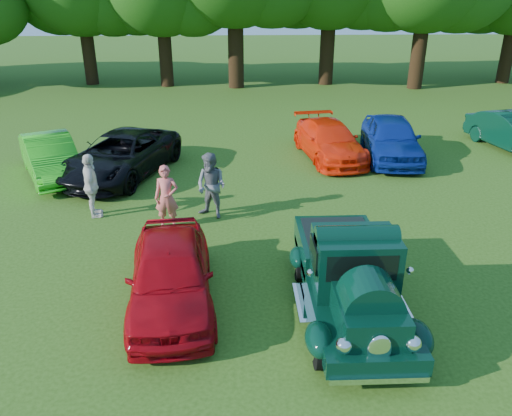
{
  "coord_description": "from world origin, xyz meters",
  "views": [
    {
      "loc": [
        -0.99,
        -8.79,
        5.9
      ],
      "look_at": [
        -0.55,
        1.96,
        1.1
      ],
      "focal_mm": 35.0,
      "sensor_mm": 36.0,
      "label": 1
    }
  ],
  "objects_px": {
    "hero_pickup": "(350,277)",
    "red_convertible": "(171,274)",
    "back_car_lime": "(51,157)",
    "spectator_pink": "(167,197)",
    "back_car_blue": "(391,138)",
    "spectator_white": "(91,186)",
    "back_car_orange": "(329,141)",
    "back_car_black": "(121,155)",
    "spectator_grey": "(211,186)"
  },
  "relations": [
    {
      "from": "hero_pickup",
      "to": "back_car_lime",
      "type": "height_order",
      "value": "hero_pickup"
    },
    {
      "from": "back_car_orange",
      "to": "spectator_pink",
      "type": "relative_size",
      "value": 2.64
    },
    {
      "from": "red_convertible",
      "to": "back_car_orange",
      "type": "bearing_deg",
      "value": 56.62
    },
    {
      "from": "back_car_blue",
      "to": "spectator_pink",
      "type": "xyz_separation_m",
      "value": [
        -7.54,
        -5.51,
        0.08
      ]
    },
    {
      "from": "red_convertible",
      "to": "back_car_lime",
      "type": "relative_size",
      "value": 0.96
    },
    {
      "from": "spectator_white",
      "to": "back_car_lime",
      "type": "bearing_deg",
      "value": 19.47
    },
    {
      "from": "back_car_lime",
      "to": "spectator_pink",
      "type": "distance_m",
      "value": 5.95
    },
    {
      "from": "red_convertible",
      "to": "spectator_grey",
      "type": "bearing_deg",
      "value": 75.28
    },
    {
      "from": "back_car_lime",
      "to": "back_car_blue",
      "type": "bearing_deg",
      "value": -20.74
    },
    {
      "from": "spectator_pink",
      "to": "back_car_black",
      "type": "bearing_deg",
      "value": 117.93
    },
    {
      "from": "back_car_blue",
      "to": "spectator_grey",
      "type": "height_order",
      "value": "spectator_grey"
    },
    {
      "from": "hero_pickup",
      "to": "red_convertible",
      "type": "distance_m",
      "value": 3.52
    },
    {
      "from": "spectator_white",
      "to": "spectator_grey",
      "type": "bearing_deg",
      "value": -107.45
    },
    {
      "from": "back_car_black",
      "to": "hero_pickup",
      "type": "bearing_deg",
      "value": -34.99
    },
    {
      "from": "back_car_lime",
      "to": "back_car_black",
      "type": "relative_size",
      "value": 0.81
    },
    {
      "from": "spectator_grey",
      "to": "hero_pickup",
      "type": "bearing_deg",
      "value": -25.83
    },
    {
      "from": "spectator_white",
      "to": "hero_pickup",
      "type": "bearing_deg",
      "value": -142.12
    },
    {
      "from": "red_convertible",
      "to": "hero_pickup",
      "type": "bearing_deg",
      "value": -12.45
    },
    {
      "from": "back_car_lime",
      "to": "spectator_white",
      "type": "relative_size",
      "value": 2.33
    },
    {
      "from": "back_car_black",
      "to": "red_convertible",
      "type": "bearing_deg",
      "value": -53.58
    },
    {
      "from": "spectator_grey",
      "to": "back_car_blue",
      "type": "bearing_deg",
      "value": 69.38
    },
    {
      "from": "red_convertible",
      "to": "back_car_black",
      "type": "distance_m",
      "value": 8.0
    },
    {
      "from": "red_convertible",
      "to": "back_car_lime",
      "type": "xyz_separation_m",
      "value": [
        -4.84,
        7.57,
        0.0
      ]
    },
    {
      "from": "hero_pickup",
      "to": "spectator_grey",
      "type": "bearing_deg",
      "value": 122.1
    },
    {
      "from": "back_car_lime",
      "to": "back_car_black",
      "type": "distance_m",
      "value": 2.33
    },
    {
      "from": "back_car_lime",
      "to": "back_car_orange",
      "type": "xyz_separation_m",
      "value": [
        9.64,
        1.63,
        -0.04
      ]
    },
    {
      "from": "spectator_grey",
      "to": "spectator_white",
      "type": "relative_size",
      "value": 1.01
    },
    {
      "from": "back_car_lime",
      "to": "hero_pickup",
      "type": "bearing_deg",
      "value": -71.41
    },
    {
      "from": "back_car_black",
      "to": "spectator_pink",
      "type": "distance_m",
      "value": 4.56
    },
    {
      "from": "back_car_blue",
      "to": "spectator_white",
      "type": "bearing_deg",
      "value": -147.9
    },
    {
      "from": "back_car_lime",
      "to": "spectator_pink",
      "type": "relative_size",
      "value": 2.45
    },
    {
      "from": "back_car_blue",
      "to": "back_car_black",
      "type": "bearing_deg",
      "value": -165.43
    },
    {
      "from": "back_car_black",
      "to": "spectator_pink",
      "type": "bearing_deg",
      "value": -45.55
    },
    {
      "from": "red_convertible",
      "to": "spectator_grey",
      "type": "relative_size",
      "value": 2.22
    },
    {
      "from": "hero_pickup",
      "to": "back_car_black",
      "type": "height_order",
      "value": "hero_pickup"
    },
    {
      "from": "spectator_grey",
      "to": "spectator_pink",
      "type": "bearing_deg",
      "value": -119.17
    },
    {
      "from": "back_car_black",
      "to": "spectator_white",
      "type": "bearing_deg",
      "value": -73.97
    },
    {
      "from": "hero_pickup",
      "to": "spectator_white",
      "type": "xyz_separation_m",
      "value": [
        -6.13,
        4.7,
        0.13
      ]
    },
    {
      "from": "hero_pickup",
      "to": "spectator_white",
      "type": "relative_size",
      "value": 2.54
    },
    {
      "from": "back_car_orange",
      "to": "spectator_grey",
      "type": "height_order",
      "value": "spectator_grey"
    },
    {
      "from": "back_car_lime",
      "to": "red_convertible",
      "type": "bearing_deg",
      "value": -85.07
    },
    {
      "from": "hero_pickup",
      "to": "back_car_black",
      "type": "distance_m",
      "value": 10.0
    },
    {
      "from": "spectator_pink",
      "to": "back_car_lime",
      "type": "bearing_deg",
      "value": 138.62
    },
    {
      "from": "back_car_orange",
      "to": "spectator_grey",
      "type": "bearing_deg",
      "value": -137.73
    },
    {
      "from": "red_convertible",
      "to": "spectator_white",
      "type": "xyz_separation_m",
      "value": [
        -2.63,
        4.3,
        0.21
      ]
    },
    {
      "from": "hero_pickup",
      "to": "back_car_lime",
      "type": "bearing_deg",
      "value": 136.28
    },
    {
      "from": "back_car_lime",
      "to": "spectator_grey",
      "type": "xyz_separation_m",
      "value": [
        5.49,
        -3.43,
        0.22
      ]
    },
    {
      "from": "back_car_blue",
      "to": "spectator_white",
      "type": "relative_size",
      "value": 2.54
    },
    {
      "from": "back_car_lime",
      "to": "spectator_white",
      "type": "xyz_separation_m",
      "value": [
        2.21,
        -3.27,
        0.21
      ]
    },
    {
      "from": "red_convertible",
      "to": "spectator_pink",
      "type": "height_order",
      "value": "spectator_pink"
    }
  ]
}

